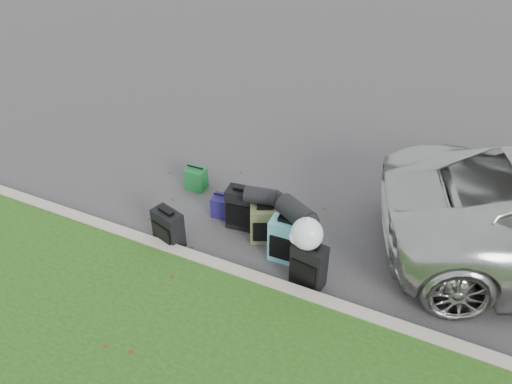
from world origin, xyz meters
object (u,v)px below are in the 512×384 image
at_px(suitcase_large_black_right, 309,265).
at_px(suitcase_teal, 287,240).
at_px(suitcase_small_black, 168,228).
at_px(tote_green, 196,179).
at_px(suitcase_large_black_left, 242,208).
at_px(suitcase_olive, 265,224).
at_px(tote_navy, 223,206).

bearing_deg(suitcase_large_black_right, suitcase_teal, 151.98).
height_order(suitcase_small_black, tote_green, suitcase_small_black).
bearing_deg(suitcase_small_black, tote_green, 121.81).
height_order(suitcase_large_black_left, suitcase_teal, suitcase_large_black_left).
distance_m(suitcase_large_black_left, tote_green, 1.29).
relative_size(suitcase_teal, suitcase_large_black_right, 1.02).
bearing_deg(suitcase_olive, tote_navy, 137.51).
bearing_deg(suitcase_small_black, suitcase_teal, 30.61).
height_order(suitcase_teal, suitcase_large_black_right, suitcase_teal).
distance_m(suitcase_teal, tote_navy, 1.36).
bearing_deg(tote_green, suitcase_small_black, -76.35).
height_order(suitcase_large_black_left, suitcase_large_black_right, suitcase_large_black_left).
bearing_deg(tote_green, suitcase_large_black_left, -28.23).
bearing_deg(suitcase_teal, suitcase_large_black_right, -38.27).
distance_m(suitcase_large_black_left, suitcase_olive, 0.46).
bearing_deg(tote_navy, suitcase_large_black_right, -31.02).
bearing_deg(suitcase_large_black_right, tote_navy, 162.57).
xyz_separation_m(suitcase_teal, tote_green, (-2.02, 0.96, -0.14)).
distance_m(suitcase_olive, tote_navy, 0.87).
distance_m(suitcase_olive, suitcase_large_black_right, 1.04).
relative_size(suitcase_small_black, tote_green, 1.52).
xyz_separation_m(suitcase_large_black_right, tote_green, (-2.46, 1.28, -0.14)).
distance_m(suitcase_teal, tote_green, 2.24).
distance_m(suitcase_small_black, tote_navy, 0.99).
relative_size(suitcase_teal, tote_green, 1.78).
xyz_separation_m(suitcase_olive, suitcase_teal, (0.44, -0.24, 0.04)).
distance_m(suitcase_small_black, suitcase_teal, 1.69).
bearing_deg(suitcase_olive, tote_green, 129.98).
xyz_separation_m(suitcase_olive, tote_green, (-1.59, 0.72, -0.10)).
bearing_deg(suitcase_large_black_left, tote_green, 146.84).
height_order(suitcase_teal, tote_green, suitcase_teal).
bearing_deg(tote_green, suitcase_teal, -27.34).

